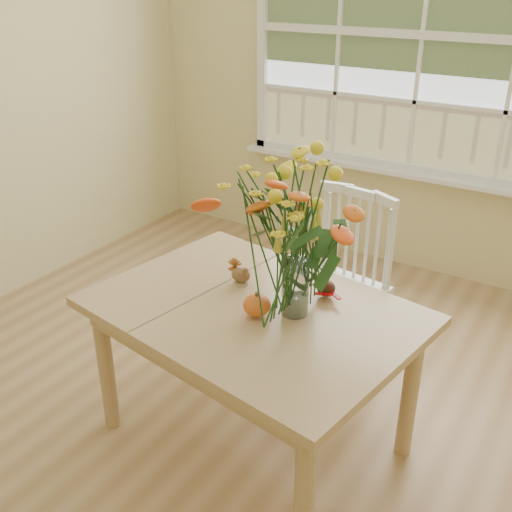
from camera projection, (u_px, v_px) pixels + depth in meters
The scene contains 9 objects.
floor at pixel (217, 460), 2.60m from camera, with size 4.00×4.50×0.01m, color #A27A4E.
wall_back at pixel (421, 68), 3.72m from camera, with size 4.00×0.02×2.70m, color beige.
window at pixel (422, 38), 3.61m from camera, with size 2.42×0.12×1.74m.
dining_table at pixel (253, 326), 2.46m from camera, with size 1.41×1.10×0.69m.
windsor_chair at pixel (344, 274), 3.03m from camera, with size 0.49×0.47×0.93m.
flower_vase at pixel (298, 232), 2.22m from camera, with size 0.49×0.49×0.58m.
pumpkin at pixel (257, 306), 2.34m from camera, with size 0.11×0.11×0.09m, color #CD5218.
turkey_figurine at pixel (241, 275), 2.57m from camera, with size 0.10×0.08×0.11m.
dark_gourd at pixel (326, 289), 2.48m from camera, with size 0.13×0.09×0.07m.
Camera 1 is at (1.18, -1.56, 1.93)m, focal length 42.00 mm.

